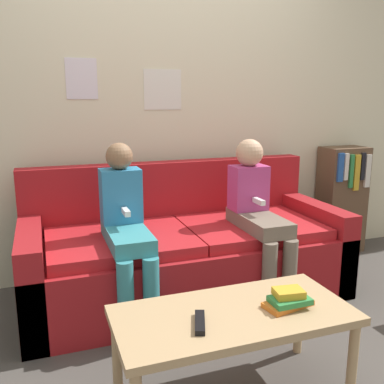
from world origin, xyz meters
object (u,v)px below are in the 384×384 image
tv_remote (200,322)px  bookshelf (341,199)px  person_right (258,211)px  person_left (126,225)px  couch (185,253)px  coffee_table (233,321)px

tv_remote → bookshelf: bearing=58.6°
person_right → tv_remote: (-0.75, -0.92, -0.17)m
person_left → bookshelf: (1.99, 0.57, -0.13)m
tv_remote → bookshelf: size_ratio=0.19×
person_left → person_right: 0.86m
couch → person_left: 0.57m
tv_remote → bookshelf: bookshelf is taller
tv_remote → bookshelf: 2.39m
person_left → tv_remote: person_left is taller
couch → tv_remote: 1.18m
person_right → tv_remote: size_ratio=6.07×
coffee_table → person_left: (-0.29, 0.86, 0.22)m
couch → tv_remote: bearing=-105.8°
couch → tv_remote: size_ratio=12.04×
person_left → bookshelf: size_ratio=1.16×
coffee_table → person_right: bearing=56.3°
coffee_table → person_left: person_left is taller
couch → coffee_table: 1.09m
person_left → tv_remote: (0.11, -0.91, -0.16)m
person_left → bookshelf: 2.07m
couch → coffee_table: size_ratio=2.02×
bookshelf → tv_remote: bearing=-141.6°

